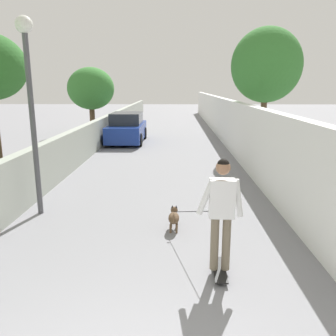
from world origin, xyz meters
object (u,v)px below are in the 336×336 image
at_px(tree_right_far, 266,66).
at_px(person_skateboarder, 222,206).
at_px(dog, 174,217).
at_px(car_near, 127,129).
at_px(tree_left_mid, 91,89).
at_px(skateboard, 219,270).
at_px(lamp_post, 29,83).

relative_size(tree_right_far, person_skateboarder, 2.97).
xyz_separation_m(tree_right_far, dog, (-8.53, 3.82, -3.44)).
bearing_deg(tree_right_far, car_near, 66.40).
distance_m(tree_left_mid, dog, 15.59).
relative_size(person_skateboarder, car_near, 0.44).
height_order(tree_right_far, car_near, tree_right_far).
distance_m(tree_left_mid, skateboard, 17.44).
relative_size(lamp_post, car_near, 1.07).
xyz_separation_m(skateboard, dog, (1.70, 0.72, 0.21)).
bearing_deg(tree_right_far, lamp_post, 137.73).
relative_size(person_skateboarder, dog, 0.88).
xyz_separation_m(skateboard, person_skateboarder, (0.00, 0.00, 1.06)).
distance_m(tree_left_mid, person_skateboarder, 17.31).
relative_size(tree_right_far, dog, 2.61).
xyz_separation_m(lamp_post, car_near, (10.41, -0.60, -2.24)).
xyz_separation_m(tree_left_mid, dog, (-14.53, -5.08, -2.44)).
distance_m(tree_right_far, person_skateboarder, 11.00).
height_order(lamp_post, skateboard, lamp_post).
bearing_deg(dog, person_skateboarder, -156.92).
distance_m(tree_left_mid, lamp_post, 13.78).
height_order(tree_right_far, dog, tree_right_far).
bearing_deg(lamp_post, car_near, -3.30).
relative_size(lamp_post, dog, 2.13).
bearing_deg(car_near, lamp_post, 176.70).
relative_size(lamp_post, person_skateboarder, 2.43).
distance_m(skateboard, car_near, 13.42).
bearing_deg(tree_left_mid, person_skateboarder, -160.32).
bearing_deg(tree_right_far, tree_left_mid, 56.02).
bearing_deg(person_skateboarder, tree_left_mid, 19.68).
xyz_separation_m(dog, car_near, (11.30, 2.52, 0.44)).
bearing_deg(dog, tree_right_far, -24.13).
distance_m(tree_right_far, dog, 9.96).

